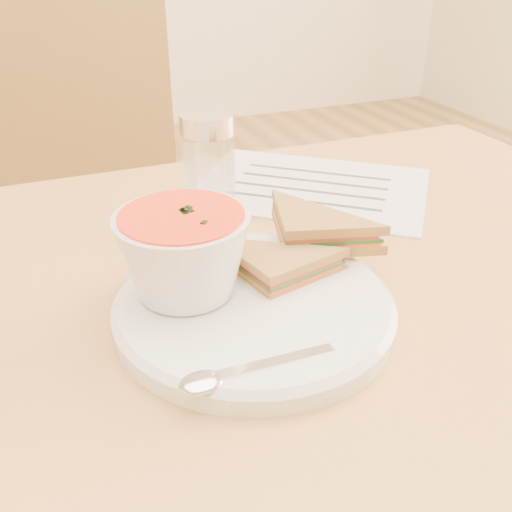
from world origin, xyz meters
name	(u,v)px	position (x,y,z in m)	size (l,w,h in m)	color
dining_table	(283,505)	(0.00, 0.00, 0.38)	(1.00, 0.70, 0.75)	olive
chair_far	(103,258)	(-0.13, 0.60, 0.48)	(0.42, 0.42, 0.95)	brown
plate	(254,309)	(-0.07, -0.06, 0.76)	(0.25, 0.25, 0.02)	white
soup_bowl	(184,258)	(-0.12, -0.03, 0.81)	(0.12, 0.12, 0.08)	white
sandwich_half_a	(270,292)	(-0.06, -0.07, 0.78)	(0.09, 0.09, 0.03)	olive
sandwich_half_b	(285,246)	(-0.02, -0.02, 0.79)	(0.10, 0.10, 0.03)	olive
spoon	(265,366)	(-0.10, -0.15, 0.77)	(0.17, 0.03, 0.01)	silver
paper_menu	(311,187)	(0.12, 0.18, 0.75)	(0.30, 0.22, 0.00)	white
condiment_shaker	(209,162)	(-0.03, 0.18, 0.81)	(0.07, 0.07, 0.12)	silver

